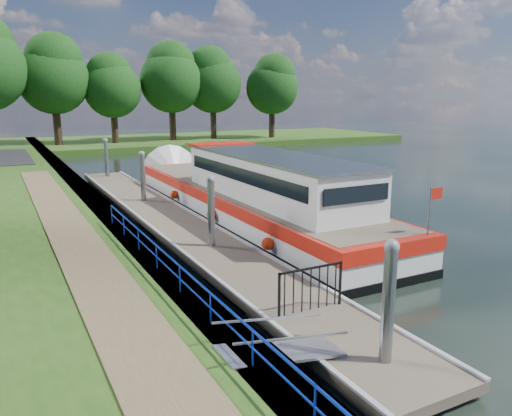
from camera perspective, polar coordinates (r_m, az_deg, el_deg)
ground at (r=11.37m, az=12.63°, el=-17.29°), size 160.00×160.00×0.00m
bank_edge at (r=23.34m, az=-17.10°, el=-0.89°), size 1.10×90.00×0.78m
far_bank at (r=62.45m, az=-10.42°, el=7.53°), size 60.00×18.00×0.60m
footpath at (r=16.27m, az=-18.88°, el=-5.29°), size 1.60×40.00×0.05m
blue_fence at (r=11.88m, az=-7.13°, el=-8.71°), size 0.04×18.04×0.72m
pontoon at (r=22.10m, az=-9.58°, el=-1.78°), size 2.50×30.00×0.56m
mooring_piles at (r=21.86m, az=-9.68°, el=1.00°), size 0.30×27.30×3.55m
gangway at (r=10.46m, az=2.86°, el=-15.87°), size 2.58×1.00×0.92m
gate_panel at (r=12.45m, az=6.29°, el=-8.46°), size 1.85×0.05×1.15m
barge at (r=23.63m, az=-1.71°, el=1.57°), size 4.36×21.15×4.78m
horizon_trees at (r=56.34m, az=-23.39°, el=13.99°), size 54.38×10.03×12.87m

